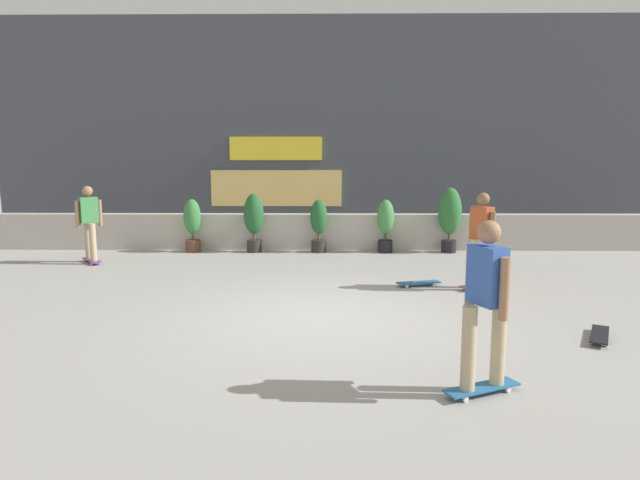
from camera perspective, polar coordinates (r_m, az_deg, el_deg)
ground_plane at (r=7.91m, az=-0.14°, el=-8.06°), size 48.00×48.00×0.00m
planter_wall at (r=13.71m, az=0.23°, el=0.89°), size 18.00×0.40×0.90m
building_backdrop at (r=17.62m, az=0.34°, el=11.68°), size 20.00×2.08×6.50m
potted_plant_0 at (r=13.63m, az=-13.34°, el=1.80°), size 0.42×0.42×1.31m
potted_plant_1 at (r=13.34m, az=-7.01°, el=2.27°), size 0.49×0.49×1.44m
potted_plant_2 at (r=13.23m, az=-0.14°, el=1.79°), size 0.41×0.41×1.30m
potted_plant_3 at (r=13.31m, az=6.94°, el=1.77°), size 0.41×0.41×1.30m
potted_plant_4 at (r=13.54m, az=13.55°, el=2.63°), size 0.56×0.56×1.59m
skater_mid_plaza at (r=9.79m, az=16.70°, el=0.41°), size 0.79×0.58×1.70m
skater_far_left at (r=12.81m, az=-23.20°, el=1.89°), size 0.66×0.75×1.70m
skater_foreground at (r=5.36m, az=17.12°, el=-6.04°), size 0.81×0.52×1.70m
skateboard_near_camera at (r=7.77m, az=27.45°, el=-8.87°), size 0.55×0.80×0.08m
skateboard_aside at (r=9.90m, az=10.37°, el=-4.46°), size 0.82×0.40×0.08m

